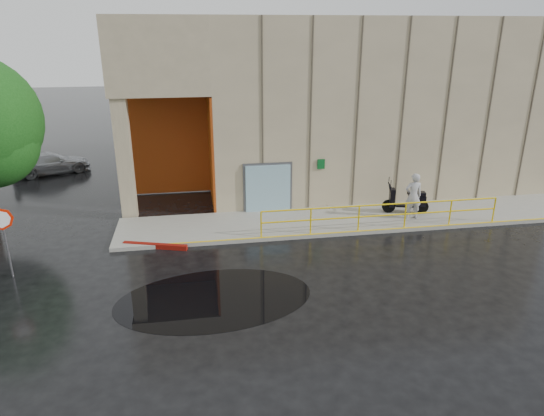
{
  "coord_description": "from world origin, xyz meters",
  "views": [
    {
      "loc": [
        -2.88,
        -13.41,
        7.44
      ],
      "look_at": [
        -0.11,
        3.0,
        1.33
      ],
      "focal_mm": 32.0,
      "sensor_mm": 36.0,
      "label": 1
    }
  ],
  "objects_px": {
    "red_curb": "(155,246)",
    "person": "(413,196)",
    "stop_sign": "(3,227)",
    "car_c": "(51,163)",
    "scooter": "(407,193)"
  },
  "relations": [
    {
      "from": "person",
      "to": "red_curb",
      "type": "height_order",
      "value": "person"
    },
    {
      "from": "red_curb",
      "to": "car_c",
      "type": "distance_m",
      "value": 12.59
    },
    {
      "from": "red_curb",
      "to": "car_c",
      "type": "xyz_separation_m",
      "value": [
        -6.18,
        10.95,
        0.5
      ]
    },
    {
      "from": "scooter",
      "to": "car_c",
      "type": "distance_m",
      "value": 19.0
    },
    {
      "from": "red_curb",
      "to": "person",
      "type": "bearing_deg",
      "value": 5.16
    },
    {
      "from": "scooter",
      "to": "red_curb",
      "type": "relative_size",
      "value": 0.83
    },
    {
      "from": "scooter",
      "to": "red_curb",
      "type": "distance_m",
      "value": 10.49
    },
    {
      "from": "stop_sign",
      "to": "red_curb",
      "type": "distance_m",
      "value": 4.91
    },
    {
      "from": "scooter",
      "to": "stop_sign",
      "type": "relative_size",
      "value": 0.85
    },
    {
      "from": "scooter",
      "to": "car_c",
      "type": "relative_size",
      "value": 0.49
    },
    {
      "from": "stop_sign",
      "to": "red_curb",
      "type": "xyz_separation_m",
      "value": [
        4.39,
        1.48,
        -1.63
      ]
    },
    {
      "from": "car_c",
      "to": "stop_sign",
      "type": "bearing_deg",
      "value": 164.5
    },
    {
      "from": "car_c",
      "to": "person",
      "type": "bearing_deg",
      "value": -145.03
    },
    {
      "from": "person",
      "to": "scooter",
      "type": "relative_size",
      "value": 0.97
    },
    {
      "from": "person",
      "to": "red_curb",
      "type": "relative_size",
      "value": 0.8
    }
  ]
}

